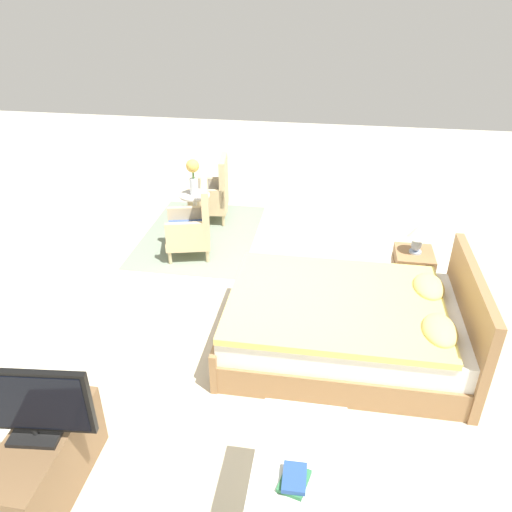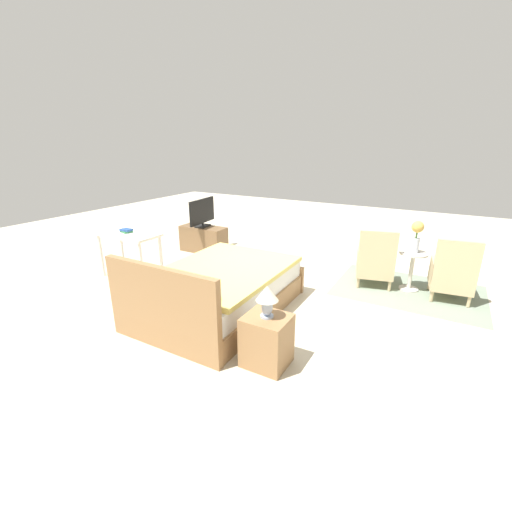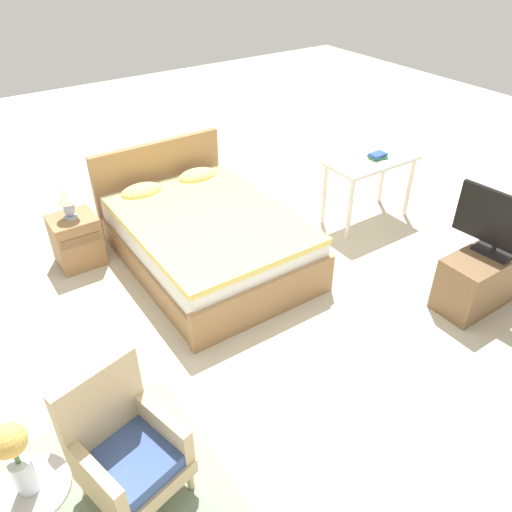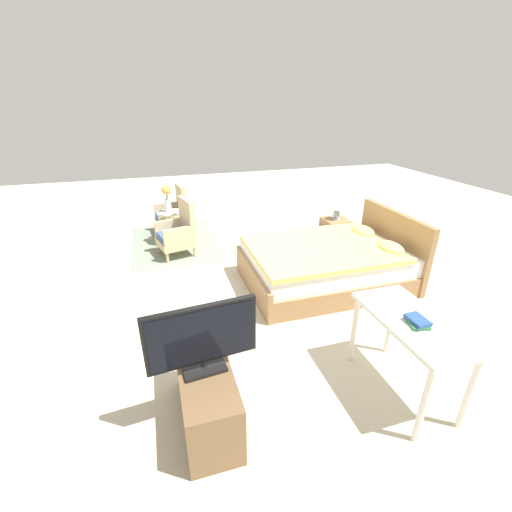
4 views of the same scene
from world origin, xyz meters
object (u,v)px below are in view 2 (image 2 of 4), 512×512
Objects in this scene: table_lamp at (267,297)px; nightstand at (267,340)px; tv_stand at (204,239)px; armchair_by_window_right at (375,262)px; tv_flatscreen at (202,212)px; vanity_desk at (129,240)px; book_stack at (126,231)px; side_table at (412,267)px; flower_vase at (417,234)px; armchair_by_window_left at (452,275)px; bed at (218,291)px.

nightstand is at bearing -90.00° from table_lamp.
table_lamp is 3.98m from tv_stand.
armchair_by_window_right is 1.11× the size of tv_flatscreen.
book_stack is at bearing -19.08° from vanity_desk.
side_table is at bearing -111.00° from nightstand.
flower_vase is 0.46× the size of vanity_desk.
flower_vase is 4.50m from book_stack.
book_stack is at bearing 18.63° from armchair_by_window_left.
tv_stand is (3.93, 0.01, -0.63)m from flower_vase.
tv_stand is at bearing -43.05° from nightstand.
vanity_desk is (3.07, -1.00, 0.38)m from nightstand.
vanity_desk is at bearing 19.10° from armchair_by_window_left.
vanity_desk is at bearing 22.60° from flower_vase.
bed is 4.11× the size of nightstand.
armchair_by_window_left reaches higher than tv_stand.
vanity_desk is (3.59, 1.61, 0.26)m from armchair_by_window_right.
vanity_desk is (3.07, -1.00, -0.11)m from table_lamp.
tv_flatscreen is (0.00, 0.00, 0.56)m from tv_stand.
side_table reaches higher than nightstand.
nightstand is 3.99m from tv_flatscreen.
tv_stand is (4.46, -0.09, -0.12)m from armchair_by_window_left.
side_table is 2.90m from nightstand.
armchair_by_window_right reaches higher than nightstand.
table_lamp is (1.04, 2.71, 0.37)m from side_table.
side_table is (-0.51, -0.10, -0.01)m from armchair_by_window_right.
vanity_desk reaches higher than nightstand.
table_lamp is at bearing 147.73° from bed.
armchair_by_window_right reaches higher than vanity_desk.
flower_vase is at bearing -111.00° from nightstand.
bed is at bearing 35.75° from armchair_by_window_left.
armchair_by_window_left is 1.54× the size of side_table.
nightstand is (-1.09, 0.69, -0.03)m from bed.
table_lamp is at bearing 90.00° from nightstand.
tv_stand is (2.89, -2.70, -0.00)m from nightstand.
armchair_by_window_left reaches higher than table_lamp.
armchair_by_window_right is at bearing -155.87° from vanity_desk.
armchair_by_window_left is at bearing 169.27° from side_table.
armchair_by_window_right is 1.54× the size of side_table.
armchair_by_window_left is at bearing -121.16° from nightstand.
vanity_desk reaches higher than side_table.
bed reaches higher than armchair_by_window_left.
tv_flatscreen is (3.93, 0.01, 0.44)m from side_table.
vanity_desk is at bearing -18.01° from nightstand.
bed is 2.28× the size of tv_stand.
table_lamp is 3.23m from vanity_desk.
side_table is 1.81× the size of table_lamp.
nightstand is (1.58, 2.61, -0.12)m from armchair_by_window_left.
armchair_by_window_right is at bearing 178.49° from tv_flatscreen.
table_lamp is at bearing 161.97° from vanity_desk.
bed is at bearing -32.24° from nightstand.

